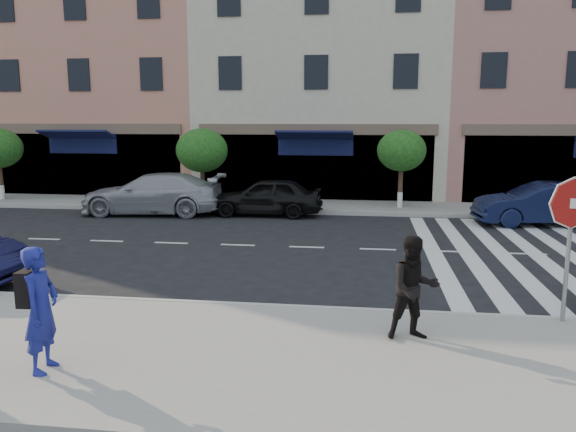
{
  "coord_description": "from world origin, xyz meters",
  "views": [
    {
      "loc": [
        1.56,
        -11.48,
        3.62
      ],
      "look_at": [
        -0.14,
        1.11,
        1.4
      ],
      "focal_mm": 35.0,
      "sensor_mm": 36.0,
      "label": 1
    }
  ],
  "objects_px": {
    "stop_sign": "(572,217)",
    "car_far_right": "(542,204)",
    "photographer": "(41,309)",
    "car_far_left": "(153,194)",
    "car_far_mid": "(266,196)",
    "walker": "(414,288)"
  },
  "relations": [
    {
      "from": "walker",
      "to": "car_far_mid",
      "type": "xyz_separation_m",
      "value": [
        -4.45,
        11.9,
        -0.27
      ]
    },
    {
      "from": "stop_sign",
      "to": "car_far_right",
      "type": "distance_m",
      "value": 10.5
    },
    {
      "from": "car_far_left",
      "to": "car_far_mid",
      "type": "xyz_separation_m",
      "value": [
        4.34,
        0.29,
        -0.06
      ]
    },
    {
      "from": "stop_sign",
      "to": "car_far_mid",
      "type": "bearing_deg",
      "value": 128.05
    },
    {
      "from": "photographer",
      "to": "car_far_right",
      "type": "height_order",
      "value": "photographer"
    },
    {
      "from": "stop_sign",
      "to": "photographer",
      "type": "distance_m",
      "value": 8.42
    },
    {
      "from": "photographer",
      "to": "car_far_right",
      "type": "relative_size",
      "value": 0.4
    },
    {
      "from": "car_far_left",
      "to": "car_far_right",
      "type": "height_order",
      "value": "car_far_left"
    },
    {
      "from": "walker",
      "to": "car_far_right",
      "type": "distance_m",
      "value": 12.39
    },
    {
      "from": "photographer",
      "to": "car_far_right",
      "type": "distance_m",
      "value": 16.71
    },
    {
      "from": "car_far_left",
      "to": "car_far_right",
      "type": "xyz_separation_m",
      "value": [
        14.01,
        -0.38,
        -0.05
      ]
    },
    {
      "from": "stop_sign",
      "to": "photographer",
      "type": "bearing_deg",
      "value": -154.5
    },
    {
      "from": "photographer",
      "to": "car_far_right",
      "type": "xyz_separation_m",
      "value": [
        10.4,
        13.07,
        -0.31
      ]
    },
    {
      "from": "stop_sign",
      "to": "car_far_left",
      "type": "xyz_separation_m",
      "value": [
        -11.43,
        10.48,
        -1.2
      ]
    },
    {
      "from": "photographer",
      "to": "walker",
      "type": "xyz_separation_m",
      "value": [
        5.18,
        1.85,
        -0.05
      ]
    },
    {
      "from": "car_far_left",
      "to": "car_far_mid",
      "type": "height_order",
      "value": "car_far_left"
    },
    {
      "from": "stop_sign",
      "to": "car_far_left",
      "type": "height_order",
      "value": "stop_sign"
    },
    {
      "from": "stop_sign",
      "to": "car_far_mid",
      "type": "distance_m",
      "value": 12.96
    },
    {
      "from": "stop_sign",
      "to": "walker",
      "type": "relative_size",
      "value": 1.51
    },
    {
      "from": "walker",
      "to": "car_far_mid",
      "type": "bearing_deg",
      "value": 96.09
    },
    {
      "from": "stop_sign",
      "to": "car_far_mid",
      "type": "xyz_separation_m",
      "value": [
        -7.09,
        10.77,
        -1.26
      ]
    },
    {
      "from": "walker",
      "to": "car_far_right",
      "type": "xyz_separation_m",
      "value": [
        5.22,
        11.23,
        -0.26
      ]
    }
  ]
}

